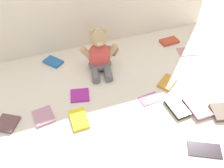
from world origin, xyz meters
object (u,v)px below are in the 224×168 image
object	(u,v)px
book_case_4	(150,99)
book_case_12	(188,51)
book_case_1	(53,62)
book_case_2	(169,41)
book_case_3	(44,116)
book_case_5	(177,108)
book_case_8	(167,82)
book_case_9	(79,119)
book_case_6	(221,112)
teddy_bear	(100,55)
book_case_13	(205,150)
book_case_7	(107,50)
book_case_11	(197,108)
book_case_0	(7,123)
book_case_10	(80,95)

from	to	relation	value
book_case_4	book_case_12	bearing A→B (deg)	-60.64
book_case_4	book_case_12	size ratio (longest dim) A/B	0.82
book_case_1	book_case_2	distance (m)	0.77
book_case_3	book_case_5	size ratio (longest dim) A/B	0.81
book_case_8	book_case_9	size ratio (longest dim) A/B	0.91
book_case_6	book_case_8	world-z (taller)	book_case_6
book_case_1	book_case_8	world-z (taller)	book_case_8
teddy_bear	book_case_3	size ratio (longest dim) A/B	2.53
book_case_13	book_case_5	bearing A→B (deg)	24.93
teddy_bear	book_case_8	size ratio (longest dim) A/B	2.31
book_case_3	book_case_8	xyz separation A→B (m)	(0.67, 0.00, 0.00)
book_case_2	book_case_6	world-z (taller)	same
book_case_5	book_case_9	world-z (taller)	book_case_5
book_case_13	book_case_7	bearing A→B (deg)	38.08
book_case_6	book_case_11	xyz separation A→B (m)	(-0.09, 0.06, 0.00)
teddy_bear	book_case_12	size ratio (longest dim) A/B	2.05
book_case_2	teddy_bear	bearing A→B (deg)	-83.08
teddy_bear	book_case_1	size ratio (longest dim) A/B	2.40
book_case_13	book_case_12	bearing A→B (deg)	0.01
book_case_8	book_case_1	bearing A→B (deg)	-160.17
teddy_bear	book_case_3	bearing A→B (deg)	-134.57
book_case_3	book_case_5	bearing A→B (deg)	156.70
teddy_bear	book_case_1	distance (m)	0.30
book_case_0	book_case_13	distance (m)	0.88
book_case_13	book_case_0	bearing A→B (deg)	88.78
book_case_7	book_case_9	bearing A→B (deg)	-173.09
book_case_3	book_case_10	bearing A→B (deg)	-166.88
book_case_11	book_case_7	bearing A→B (deg)	113.51
book_case_8	book_case_10	xyz separation A→B (m)	(-0.47, 0.07, -0.00)
book_case_0	book_case_5	size ratio (longest dim) A/B	0.72
teddy_bear	book_case_0	xyz separation A→B (m)	(-0.53, -0.24, -0.09)
book_case_3	book_case_10	xyz separation A→B (m)	(0.20, 0.07, -0.00)
book_case_6	book_case_10	xyz separation A→B (m)	(-0.61, 0.34, -0.00)
teddy_bear	book_case_7	size ratio (longest dim) A/B	2.08
book_case_11	book_case_0	bearing A→B (deg)	166.70
book_case_4	book_case_1	bearing A→B (deg)	36.05
book_case_7	book_case_12	world-z (taller)	book_case_7
book_case_7	book_case_11	distance (m)	0.66
book_case_2	book_case_7	distance (m)	0.42
book_case_10	book_case_12	xyz separation A→B (m)	(0.74, 0.14, -0.00)
book_case_1	book_case_3	bearing A→B (deg)	-143.88
book_case_1	book_case_5	xyz separation A→B (m)	(0.51, -0.57, 0.00)
book_case_7	book_case_11	xyz separation A→B (m)	(0.25, -0.61, 0.00)
book_case_0	book_case_4	world-z (taller)	book_case_0
book_case_3	book_case_9	world-z (taller)	book_case_9
book_case_1	book_case_4	xyz separation A→B (m)	(0.41, -0.46, -0.00)
book_case_2	book_case_3	world-z (taller)	book_case_2
teddy_bear	book_case_7	xyz separation A→B (m)	(0.10, 0.15, -0.09)
book_case_0	book_case_2	distance (m)	1.10
book_case_7	book_case_9	world-z (taller)	same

